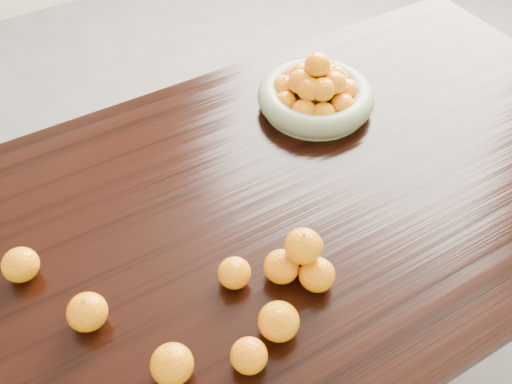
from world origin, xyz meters
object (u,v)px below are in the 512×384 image
fruit_bowl (316,92)px  loose_orange_0 (87,312)px  orange_pyramid (302,258)px  dining_table (257,234)px

fruit_bowl → loose_orange_0: bearing=-156.5°
orange_pyramid → loose_orange_0: orange_pyramid is taller
dining_table → loose_orange_0: size_ratio=26.88×
fruit_bowl → orange_pyramid: size_ratio=2.17×
fruit_bowl → loose_orange_0: 0.78m
dining_table → fruit_bowl: size_ratio=6.69×
loose_orange_0 → dining_table: bearing=11.5°
orange_pyramid → fruit_bowl: bearing=52.4°
fruit_bowl → loose_orange_0: fruit_bowl is taller
dining_table → orange_pyramid: 0.23m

